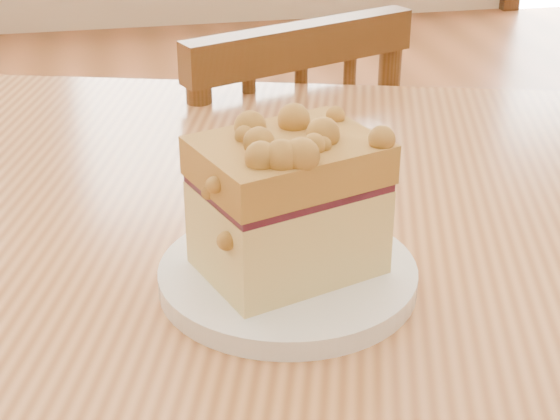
% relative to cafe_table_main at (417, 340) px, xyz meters
% --- Properties ---
extents(cafe_table_main, '(1.53, 1.23, 0.75)m').
position_rel_cafe_table_main_xyz_m(cafe_table_main, '(0.00, 0.00, 0.00)').
color(cafe_table_main, tan).
rests_on(cafe_table_main, ground).
extents(cafe_chair_main, '(0.49, 0.49, 0.83)m').
position_rel_cafe_table_main_xyz_m(cafe_chair_main, '(-0.05, 0.60, -0.24)').
color(cafe_chair_main, brown).
rests_on(cafe_chair_main, ground).
extents(plate, '(0.20, 0.20, 0.02)m').
position_rel_cafe_table_main_xyz_m(plate, '(-0.12, -0.02, 0.09)').
color(plate, white).
rests_on(plate, cafe_table_main).
extents(cake_slice, '(0.15, 0.13, 0.12)m').
position_rel_cafe_table_main_xyz_m(cake_slice, '(-0.12, -0.02, 0.16)').
color(cake_slice, '#C9BD71').
rests_on(cake_slice, plate).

